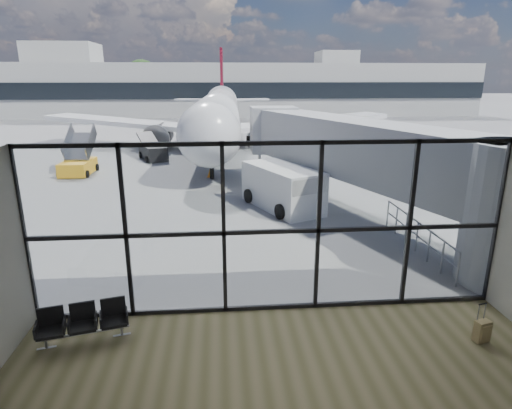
{
  "coord_description": "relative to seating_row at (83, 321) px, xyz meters",
  "views": [
    {
      "loc": [
        -1.25,
        -10.08,
        5.94
      ],
      "look_at": [
        -0.14,
        3.0,
        2.03
      ],
      "focal_mm": 30.0,
      "sensor_mm": 36.0,
      "label": 1
    }
  ],
  "objects": [
    {
      "name": "ground",
      "position": [
        4.53,
        41.0,
        -0.5
      ],
      "size": [
        220.0,
        220.0,
        0.0
      ],
      "primitive_type": "plane",
      "color": "slate",
      "rests_on": "ground"
    },
    {
      "name": "lounge_shell",
      "position": [
        4.53,
        -3.8,
        2.16
      ],
      "size": [
        12.02,
        8.01,
        4.51
      ],
      "color": "brown",
      "rests_on": "ground"
    },
    {
      "name": "glass_curtain_wall",
      "position": [
        4.53,
        1.0,
        1.75
      ],
      "size": [
        12.1,
        0.12,
        4.5
      ],
      "color": "white",
      "rests_on": "ground"
    },
    {
      "name": "jet_bridge",
      "position": [
        9.43,
        8.07,
        2.26
      ],
      "size": [
        8.0,
        16.5,
        4.33
      ],
      "color": "gray",
      "rests_on": "ground"
    },
    {
      "name": "apron_railing",
      "position": [
        10.13,
        4.5,
        0.22
      ],
      "size": [
        0.06,
        5.46,
        1.11
      ],
      "color": "gray",
      "rests_on": "ground"
    },
    {
      "name": "far_terminal",
      "position": [
        3.94,
        62.97,
        3.71
      ],
      "size": [
        80.0,
        12.2,
        11.0
      ],
      "color": "#A2A29E",
      "rests_on": "ground"
    },
    {
      "name": "tree_1",
      "position": [
        -34.47,
        73.0,
        4.76
      ],
      "size": [
        5.61,
        5.61,
        8.07
      ],
      "color": "#382619",
      "rests_on": "ground"
    },
    {
      "name": "tree_2",
      "position": [
        -28.47,
        73.0,
        5.38
      ],
      "size": [
        6.27,
        6.27,
        9.03
      ],
      "color": "#382619",
      "rests_on": "ground"
    },
    {
      "name": "tree_3",
      "position": [
        -22.47,
        73.0,
        4.14
      ],
      "size": [
        4.95,
        4.95,
        7.12
      ],
      "color": "#382619",
      "rests_on": "ground"
    },
    {
      "name": "tree_4",
      "position": [
        -16.47,
        73.0,
        4.76
      ],
      "size": [
        5.61,
        5.61,
        8.07
      ],
      "color": "#382619",
      "rests_on": "ground"
    },
    {
      "name": "tree_5",
      "position": [
        -10.47,
        73.0,
        5.38
      ],
      "size": [
        6.27,
        6.27,
        9.03
      ],
      "color": "#382619",
      "rests_on": "ground"
    },
    {
      "name": "seating_row",
      "position": [
        0.0,
        0.0,
        0.0
      ],
      "size": [
        2.02,
        0.99,
        0.89
      ],
      "rotation": [
        0.0,
        0.0,
        0.24
      ],
      "color": "gray",
      "rests_on": "ground"
    },
    {
      "name": "suitcase",
      "position": [
        9.26,
        -0.89,
        -0.21
      ],
      "size": [
        0.39,
        0.32,
        0.95
      ],
      "rotation": [
        0.0,
        0.0,
        0.25
      ],
      "color": "#8E7C4F",
      "rests_on": "ground"
    },
    {
      "name": "airliner",
      "position": [
        3.22,
        30.34,
        2.35
      ],
      "size": [
        31.28,
        36.21,
        9.33
      ],
      "rotation": [
        0.0,
        0.0,
        -0.03
      ],
      "color": "silver",
      "rests_on": "ground"
    },
    {
      "name": "service_van",
      "position": [
        6.2,
        10.08,
        0.51
      ],
      "size": [
        3.62,
        4.9,
        1.96
      ],
      "rotation": [
        0.0,
        0.0,
        0.42
      ],
      "color": "silver",
      "rests_on": "ground"
    },
    {
      "name": "belt_loader",
      "position": [
        -1.74,
        23.28,
        0.12
      ],
      "size": [
        2.78,
        4.18,
        1.83
      ],
      "rotation": [
        0.0,
        0.0,
        0.41
      ],
      "color": "black",
      "rests_on": "ground"
    },
    {
      "name": "mobile_stairs",
      "position": [
        -5.74,
        18.57,
        0.08
      ],
      "size": [
        1.91,
        3.48,
        2.42
      ],
      "rotation": [
        0.0,
        0.0,
        -0.02
      ],
      "color": "gold",
      "rests_on": "ground"
    },
    {
      "name": "traffic_cone_a",
      "position": [
        2.65,
        16.98,
        -0.22
      ],
      "size": [
        0.41,
        0.41,
        0.58
      ],
      "color": "orange",
      "rests_on": "ground"
    },
    {
      "name": "traffic_cone_b",
      "position": [
        8.53,
        13.62,
        -0.23
      ],
      "size": [
        0.39,
        0.39,
        0.56
      ],
      "color": "orange",
      "rests_on": "ground"
    }
  ]
}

